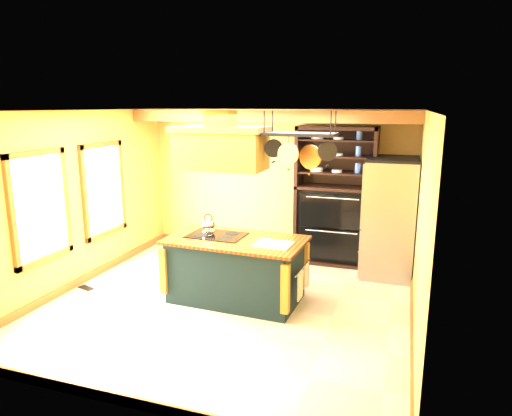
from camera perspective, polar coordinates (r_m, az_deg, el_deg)
The scene contains 15 objects.
floor at distance 6.72m, azimuth -3.29°, elevation -11.63°, with size 5.00×5.00×0.00m, color beige.
ceiling at distance 6.12m, azimuth -3.62°, elevation 12.06°, with size 5.00×5.00×0.00m, color white.
wall_back at distance 8.61m, azimuth 2.73°, elevation 3.22°, with size 5.00×0.02×2.70m, color tan.
wall_front at distance 4.16m, azimuth -16.41°, elevation -7.72°, with size 5.00×0.02×2.70m, color tan.
wall_left at distance 7.56m, azimuth -21.33°, elevation 1.03°, with size 0.02×5.00×2.70m, color tan.
wall_right at distance 5.86m, azimuth 19.92°, elevation -2.06°, with size 0.02×5.00×2.70m, color tan.
ceiling_beam at distance 7.73m, azimuth 1.20°, elevation 11.39°, with size 5.00×0.15×0.20m, color brown.
window_near at distance 6.95m, azimuth -25.31°, elevation 0.13°, with size 0.06×1.06×1.56m.
window_far at distance 7.99m, azimuth -18.46°, elevation 2.20°, with size 0.06×1.06×1.56m.
kitchen_island at distance 6.63m, azimuth -2.53°, elevation -7.59°, with size 1.99×1.17×1.11m.
range_hood at distance 6.31m, azimuth -4.39°, elevation 7.76°, with size 1.28×0.72×0.80m.
pot_rack at distance 5.97m, azimuth 5.53°, elevation 8.30°, with size 1.00×0.47×0.76m.
refrigerator at distance 7.80m, azimuth 16.26°, elevation -1.41°, with size 0.83×0.98×1.91m.
hutch at distance 8.21m, azimuth 9.85°, elevation -0.44°, with size 1.37×0.62×2.42m.
floor_register at distance 7.64m, azimuth -20.47°, elevation -9.34°, with size 0.28×0.12×0.01m, color black.
Camera 1 is at (2.29, -5.68, 2.77)m, focal length 32.00 mm.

